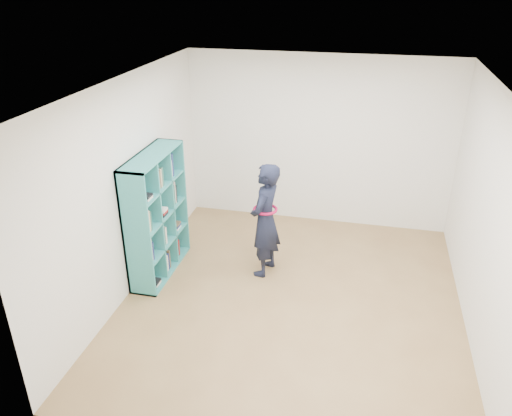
# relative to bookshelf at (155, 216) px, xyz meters

# --- Properties ---
(floor) EXTENTS (4.50, 4.50, 0.00)m
(floor) POSITION_rel_bookshelf_xyz_m (1.84, -0.28, -0.81)
(floor) COLOR brown
(floor) RESTS_ON ground
(ceiling) EXTENTS (4.50, 4.50, 0.00)m
(ceiling) POSITION_rel_bookshelf_xyz_m (1.84, -0.28, 1.79)
(ceiling) COLOR white
(ceiling) RESTS_ON wall_back
(wall_left) EXTENTS (0.02, 4.50, 2.60)m
(wall_left) POSITION_rel_bookshelf_xyz_m (-0.16, -0.28, 0.49)
(wall_left) COLOR white
(wall_left) RESTS_ON floor
(wall_right) EXTENTS (0.02, 4.50, 2.60)m
(wall_right) POSITION_rel_bookshelf_xyz_m (3.84, -0.28, 0.49)
(wall_right) COLOR white
(wall_right) RESTS_ON floor
(wall_back) EXTENTS (4.00, 0.02, 2.60)m
(wall_back) POSITION_rel_bookshelf_xyz_m (1.84, 1.97, 0.49)
(wall_back) COLOR white
(wall_back) RESTS_ON floor
(wall_front) EXTENTS (4.00, 0.02, 2.60)m
(wall_front) POSITION_rel_bookshelf_xyz_m (1.84, -2.53, 0.49)
(wall_front) COLOR white
(wall_front) RESTS_ON floor
(bookshelf) EXTENTS (0.36, 1.23, 1.64)m
(bookshelf) POSITION_rel_bookshelf_xyz_m (0.00, 0.00, 0.00)
(bookshelf) COLOR teal
(bookshelf) RESTS_ON floor
(person) EXTENTS (0.46, 0.62, 1.53)m
(person) POSITION_rel_bookshelf_xyz_m (1.38, 0.28, -0.04)
(person) COLOR black
(person) RESTS_ON floor
(smartphone) EXTENTS (0.02, 0.10, 0.13)m
(smartphone) POSITION_rel_bookshelf_xyz_m (1.26, 0.39, 0.06)
(smartphone) COLOR silver
(smartphone) RESTS_ON person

